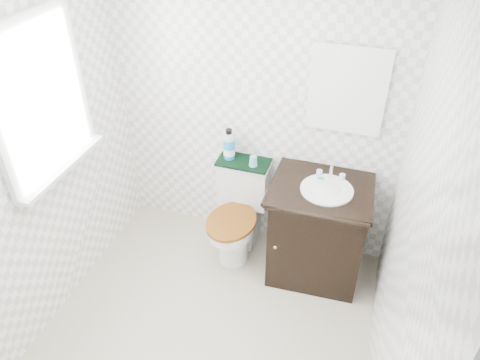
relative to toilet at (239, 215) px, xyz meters
The scene contains 13 objects.
floor 1.03m from the toilet, 87.05° to the right, with size 2.40×2.40×0.00m, color beige.
wall_back 0.89m from the toilet, 77.78° to the left, with size 2.40×2.40×0.00m, color white.
wall_left 1.67m from the toilet, 137.29° to the right, with size 2.40×2.40×0.00m, color white.
wall_right 1.73m from the toilet, 40.12° to the right, with size 2.40×2.40×0.00m, color white.
window 1.74m from the toilet, 144.82° to the right, with size 0.02×0.70×0.90m, color white.
mirror 1.33m from the toilet, 16.41° to the left, with size 0.50×0.02×0.60m, color silver.
toilet is the anchor object (origin of this frame).
vanity 0.66m from the toilet, ahead, with size 0.74×0.64×0.92m.
trash_bin 0.55m from the toilet, 14.67° to the left, with size 0.20×0.16×0.28m.
towel 0.46m from the toilet, 90.00° to the left, with size 0.41×0.22×0.02m, color black.
mouthwash_bottle 0.59m from the toilet, 132.31° to the left, with size 0.09×0.09×0.25m.
cup 0.51m from the toilet, 44.75° to the left, with size 0.07×0.07×0.08m, color #7DB0CD.
soap_bar 0.79m from the toilet, ahead, with size 0.07×0.05×0.02m, color #1A7D6B.
Camera 1 is at (0.85, -1.79, 2.80)m, focal length 35.00 mm.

